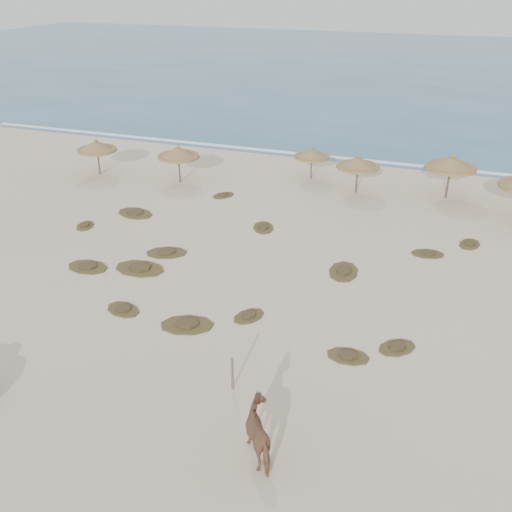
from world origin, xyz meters
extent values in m
plane|color=beige|center=(0.00, 0.00, 0.00)|extent=(160.00, 160.00, 0.00)
cube|color=#2A5E7E|center=(0.00, 75.00, 0.00)|extent=(200.00, 100.00, 0.01)
cube|color=white|center=(0.00, 26.00, 0.00)|extent=(70.00, 0.60, 0.01)
cylinder|color=brown|center=(-17.33, 16.12, 1.01)|extent=(0.12, 0.12, 2.01)
cylinder|color=olive|center=(-17.33, 16.12, 1.84)|extent=(3.44, 3.44, 0.17)
cone|color=olive|center=(-17.33, 16.12, 2.16)|extent=(3.32, 3.32, 0.72)
cone|color=olive|center=(-17.33, 16.12, 2.59)|extent=(0.35, 0.35, 0.21)
cylinder|color=brown|center=(-10.97, 16.54, 1.03)|extent=(0.12, 0.12, 2.06)
cylinder|color=olive|center=(-10.97, 16.54, 1.88)|extent=(3.67, 3.67, 0.18)
cone|color=olive|center=(-10.97, 16.54, 2.21)|extent=(3.55, 3.55, 0.74)
cone|color=olive|center=(-10.97, 16.54, 2.65)|extent=(0.35, 0.35, 0.22)
cylinder|color=brown|center=(-2.36, 20.34, 0.90)|extent=(0.10, 0.10, 1.80)
cylinder|color=olive|center=(-2.36, 20.34, 1.64)|extent=(2.96, 2.96, 0.15)
cone|color=olive|center=(-2.36, 20.34, 1.93)|extent=(2.86, 2.86, 0.64)
cone|color=olive|center=(-2.36, 20.34, 2.31)|extent=(0.31, 0.31, 0.19)
cylinder|color=brown|center=(1.24, 18.61, 1.01)|extent=(0.12, 0.12, 2.02)
cylinder|color=olive|center=(1.24, 18.61, 1.85)|extent=(3.79, 3.79, 0.17)
cone|color=olive|center=(1.24, 18.61, 2.16)|extent=(3.66, 3.66, 0.72)
cone|color=olive|center=(1.24, 18.61, 2.59)|extent=(0.35, 0.35, 0.21)
cylinder|color=brown|center=(7.07, 19.60, 1.15)|extent=(0.13, 0.13, 2.29)
cylinder|color=olive|center=(7.07, 19.60, 2.10)|extent=(4.00, 4.00, 0.20)
cone|color=olive|center=(7.07, 19.60, 2.46)|extent=(3.87, 3.87, 0.82)
cone|color=olive|center=(7.07, 19.60, 2.95)|extent=(0.39, 0.39, 0.24)
imported|color=brown|center=(2.84, -5.59, 0.88)|extent=(2.06, 2.22, 1.76)
cylinder|color=brown|center=(0.78, -2.95, 0.67)|extent=(0.13, 0.13, 1.34)
camera|label=1|loc=(7.03, -18.04, 13.71)|focal=40.00mm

